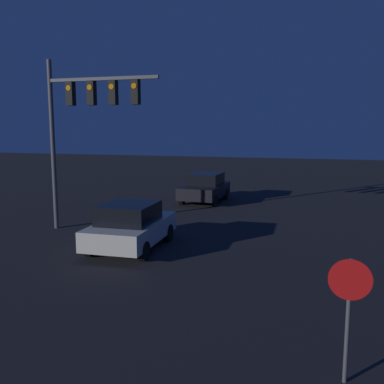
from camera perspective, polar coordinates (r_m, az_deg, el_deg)
name	(u,v)px	position (r m, az deg, el deg)	size (l,w,h in m)	color
car_near	(131,226)	(14.45, -8.16, -4.48)	(2.11, 3.93, 1.57)	beige
car_far	(205,187)	(23.48, 1.74, 0.61)	(2.09, 3.92, 1.57)	black
traffic_signal_mast	(83,112)	(17.07, -14.35, 10.27)	(4.59, 0.30, 6.63)	#4C4C51
stop_sign	(349,298)	(7.23, 20.21, -13.16)	(0.66, 0.07, 2.04)	#4C4C51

